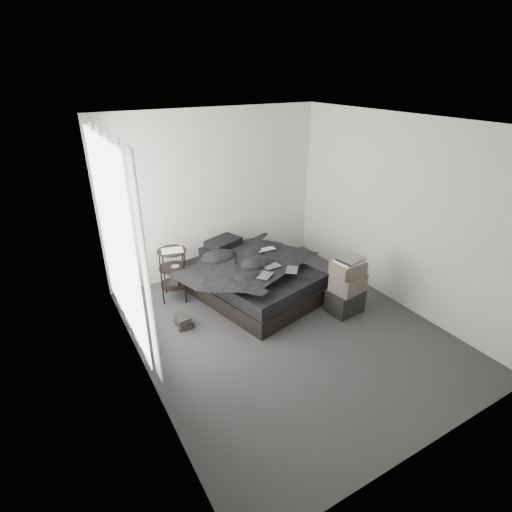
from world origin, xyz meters
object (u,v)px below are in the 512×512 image
laptop (267,247)px  side_stand (174,275)px  bed (253,287)px  box_lower (345,301)px

laptop → side_stand: 1.44m
bed → laptop: size_ratio=6.24×
side_stand → box_lower: side_stand is taller
bed → box_lower: 1.37m
bed → side_stand: (-1.04, 0.49, 0.26)m
side_stand → box_lower: size_ratio=1.69×
laptop → side_stand: (-1.36, 0.37, -0.29)m
laptop → box_lower: bearing=-58.9°
bed → box_lower: size_ratio=4.06×
bed → laptop: laptop is taller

